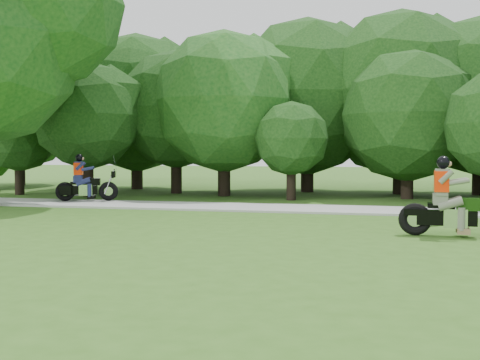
# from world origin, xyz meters

# --- Properties ---
(ground) EXTENTS (100.00, 100.00, 0.00)m
(ground) POSITION_xyz_m (0.00, 0.00, 0.00)
(ground) COLOR #335E1B
(ground) RESTS_ON ground
(walkway) EXTENTS (60.00, 2.20, 0.06)m
(walkway) POSITION_xyz_m (0.00, 8.00, 0.03)
(walkway) COLOR #9B9B96
(walkway) RESTS_ON ground
(tree_line) EXTENTS (40.04, 10.73, 7.21)m
(tree_line) POSITION_xyz_m (2.13, 14.30, 3.52)
(tree_line) COLOR black
(tree_line) RESTS_ON ground
(chopper_motorcycle) EXTENTS (2.29, 0.61, 1.64)m
(chopper_motorcycle) POSITION_xyz_m (2.88, 3.34, 0.60)
(chopper_motorcycle) COLOR black
(chopper_motorcycle) RESTS_ON ground
(touring_motorcycle) EXTENTS (1.96, 1.12, 1.55)m
(touring_motorcycle) POSITION_xyz_m (-8.09, 8.56, 0.62)
(touring_motorcycle) COLOR black
(touring_motorcycle) RESTS_ON walkway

